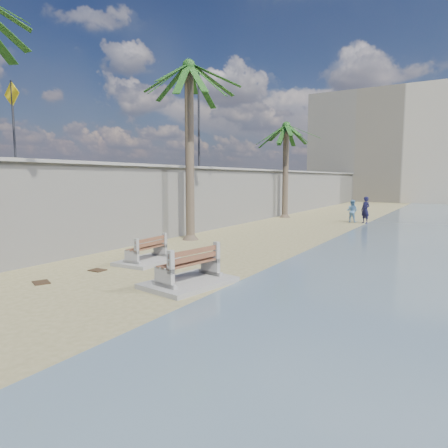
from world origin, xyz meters
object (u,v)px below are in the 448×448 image
at_px(palm_mid, 189,68).
at_px(person_a, 365,208).
at_px(bench_near, 147,252).
at_px(person_b, 352,210).
at_px(bench_far, 189,269).
at_px(palm_back, 286,127).

xyz_separation_m(palm_mid, person_a, (5.73, 11.72, -7.01)).
bearing_deg(person_a, bench_near, -71.11).
relative_size(bench_near, person_b, 1.29).
relative_size(bench_far, person_b, 1.60).
xyz_separation_m(bench_far, palm_mid, (-4.83, 6.75, 7.57)).
bearing_deg(person_b, person_a, 175.84).
distance_m(palm_mid, person_b, 14.72).
xyz_separation_m(palm_mid, person_b, (4.82, 11.91, -7.18)).
xyz_separation_m(bench_far, person_a, (0.90, 18.47, 0.57)).
bearing_deg(person_b, palm_back, -1.59).
distance_m(bench_near, palm_back, 19.08).
height_order(bench_near, person_a, person_a).
bearing_deg(palm_mid, bench_far, -54.41).
height_order(bench_near, palm_mid, palm_mid).
distance_m(bench_far, palm_mid, 11.24).
relative_size(bench_far, person_a, 1.32).
bearing_deg(bench_near, palm_mid, 109.35).
height_order(bench_far, palm_back, palm_back).
bearing_deg(bench_far, palm_mid, 125.59).
distance_m(palm_mid, person_a, 14.81).
height_order(bench_near, bench_far, bench_far).
relative_size(person_a, person_b, 1.21).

